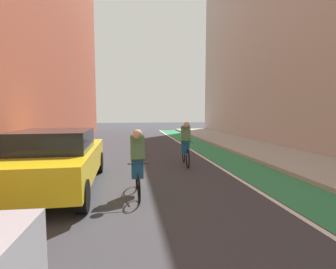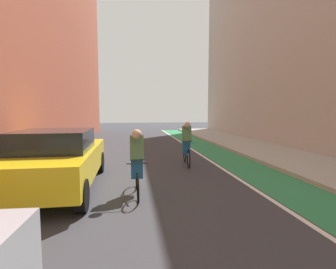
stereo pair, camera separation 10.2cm
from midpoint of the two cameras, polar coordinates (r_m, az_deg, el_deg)
name	(u,v)px [view 2 (the right image)]	position (r m, az deg, el deg)	size (l,w,h in m)	color
ground_plane	(162,174)	(8.14, -0.99, -8.90)	(71.94, 71.94, 0.00)	#38383D
bike_lane_paint	(230,160)	(10.81, 14.10, -5.49)	(1.60, 32.70, 0.00)	#2D8451
lane_divider_stripe	(209,160)	(10.51, 9.53, -5.71)	(0.12, 32.70, 0.00)	white
sidewalk_right	(284,156)	(11.91, 24.91, -4.51)	(3.20, 32.70, 0.14)	#A8A59E
building_facade_right	(318,14)	(15.76, 30.92, 22.27)	(2.40, 28.70, 13.57)	#B2ADA3
parked_sedan_yellow_cab	(57,159)	(7.02, -23.35, -5.07)	(2.02, 4.49, 1.53)	yellow
cyclist_trailing	(137,160)	(6.04, -6.54, -5.75)	(0.48, 1.66, 1.59)	black
cyclist_far	(187,143)	(9.34, 4.53, -2.03)	(0.48, 1.72, 1.61)	black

